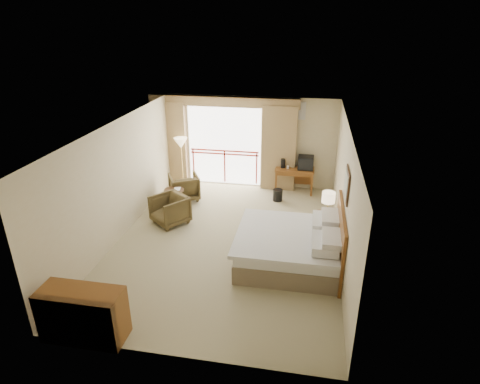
% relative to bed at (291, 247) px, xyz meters
% --- Properties ---
extents(floor, '(7.00, 7.00, 0.00)m').
position_rel_bed_xyz_m(floor, '(-1.50, 0.60, -0.38)').
color(floor, gray).
rests_on(floor, ground).
extents(ceiling, '(7.00, 7.00, 0.00)m').
position_rel_bed_xyz_m(ceiling, '(-1.50, 0.60, 2.32)').
color(ceiling, white).
rests_on(ceiling, wall_back).
extents(wall_back, '(5.00, 0.00, 5.00)m').
position_rel_bed_xyz_m(wall_back, '(-1.50, 4.10, 0.97)').
color(wall_back, '#CBBB91').
rests_on(wall_back, ground).
extents(wall_front, '(5.00, 0.00, 5.00)m').
position_rel_bed_xyz_m(wall_front, '(-1.50, -2.90, 0.97)').
color(wall_front, '#CBBB91').
rests_on(wall_front, ground).
extents(wall_left, '(0.00, 7.00, 7.00)m').
position_rel_bed_xyz_m(wall_left, '(-4.00, 0.60, 0.97)').
color(wall_left, '#CBBB91').
rests_on(wall_left, ground).
extents(wall_right, '(0.00, 7.00, 7.00)m').
position_rel_bed_xyz_m(wall_right, '(1.00, 0.60, 0.97)').
color(wall_right, '#CBBB91').
rests_on(wall_right, ground).
extents(balcony_door, '(2.40, 0.00, 2.40)m').
position_rel_bed_xyz_m(balcony_door, '(-2.30, 4.08, 0.82)').
color(balcony_door, white).
rests_on(balcony_door, wall_back).
extents(balcony_railing, '(2.09, 0.03, 1.02)m').
position_rel_bed_xyz_m(balcony_railing, '(-2.30, 4.06, 0.44)').
color(balcony_railing, '#A31F0E').
rests_on(balcony_railing, wall_back).
extents(curtain_left, '(1.00, 0.26, 2.50)m').
position_rel_bed_xyz_m(curtain_left, '(-3.95, 3.95, 0.87)').
color(curtain_left, olive).
rests_on(curtain_left, wall_back).
extents(curtain_right, '(1.00, 0.26, 2.50)m').
position_rel_bed_xyz_m(curtain_right, '(-0.65, 3.95, 0.87)').
color(curtain_right, olive).
rests_on(curtain_right, wall_back).
extents(valance, '(4.40, 0.22, 0.28)m').
position_rel_bed_xyz_m(valance, '(-2.30, 3.98, 2.17)').
color(valance, olive).
rests_on(valance, wall_back).
extents(hvac_vent, '(0.50, 0.04, 0.50)m').
position_rel_bed_xyz_m(hvac_vent, '(-0.20, 4.07, 1.97)').
color(hvac_vent, silver).
rests_on(hvac_vent, wall_back).
extents(bed, '(2.13, 2.06, 0.97)m').
position_rel_bed_xyz_m(bed, '(0.00, 0.00, 0.00)').
color(bed, brown).
rests_on(bed, floor).
extents(headboard, '(0.06, 2.10, 1.30)m').
position_rel_bed_xyz_m(headboard, '(0.96, 0.00, 0.27)').
color(headboard, '#603211').
rests_on(headboard, wall_right).
extents(framed_art, '(0.04, 0.72, 0.60)m').
position_rel_bed_xyz_m(framed_art, '(0.97, 0.00, 1.47)').
color(framed_art, black).
rests_on(framed_art, wall_right).
extents(nightstand, '(0.44, 0.52, 0.61)m').
position_rel_bed_xyz_m(nightstand, '(0.73, 1.13, -0.07)').
color(nightstand, '#603211').
rests_on(nightstand, floor).
extents(table_lamp, '(0.30, 0.30, 0.53)m').
position_rel_bed_xyz_m(table_lamp, '(0.73, 1.18, 0.65)').
color(table_lamp, tan).
rests_on(table_lamp, nightstand).
extents(phone, '(0.22, 0.18, 0.09)m').
position_rel_bed_xyz_m(phone, '(0.68, 0.98, 0.28)').
color(phone, black).
rests_on(phone, nightstand).
extents(desk, '(1.12, 0.54, 0.73)m').
position_rel_bed_xyz_m(desk, '(-0.14, 3.81, 0.19)').
color(desk, '#603211').
rests_on(desk, floor).
extents(tv, '(0.44, 0.35, 0.40)m').
position_rel_bed_xyz_m(tv, '(0.16, 3.76, 0.55)').
color(tv, black).
rests_on(tv, desk).
extents(coffee_maker, '(0.14, 0.14, 0.27)m').
position_rel_bed_xyz_m(coffee_maker, '(-0.49, 3.76, 0.49)').
color(coffee_maker, black).
rests_on(coffee_maker, desk).
extents(cup, '(0.08, 0.08, 0.09)m').
position_rel_bed_xyz_m(cup, '(-0.34, 3.71, 0.40)').
color(cup, white).
rests_on(cup, desk).
extents(wastebasket, '(0.32, 0.32, 0.33)m').
position_rel_bed_xyz_m(wastebasket, '(-0.56, 3.04, -0.21)').
color(wastebasket, black).
rests_on(wastebasket, floor).
extents(armchair_far, '(1.06, 1.07, 0.72)m').
position_rel_bed_xyz_m(armchair_far, '(-3.18, 2.71, -0.38)').
color(armchair_far, '#42351C').
rests_on(armchair_far, floor).
extents(armchair_near, '(1.11, 1.11, 0.73)m').
position_rel_bed_xyz_m(armchair_near, '(-3.09, 1.24, -0.38)').
color(armchair_near, '#42351C').
rests_on(armchair_near, floor).
extents(side_table, '(0.52, 0.52, 0.57)m').
position_rel_bed_xyz_m(side_table, '(-3.23, 2.02, 0.01)').
color(side_table, black).
rests_on(side_table, floor).
extents(book, '(0.20, 0.25, 0.02)m').
position_rel_bed_xyz_m(book, '(-3.23, 2.02, 0.20)').
color(book, white).
rests_on(book, side_table).
extents(floor_lamp, '(0.39, 0.39, 1.53)m').
position_rel_bed_xyz_m(floor_lamp, '(-3.50, 3.57, 0.94)').
color(floor_lamp, tan).
rests_on(floor_lamp, floor).
extents(dresser, '(1.33, 0.56, 0.89)m').
position_rel_bed_xyz_m(dresser, '(-3.13, -2.75, 0.07)').
color(dresser, '#603211').
rests_on(dresser, floor).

